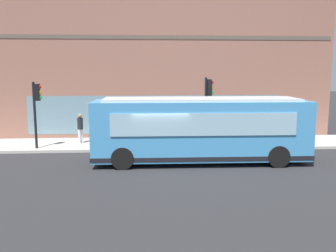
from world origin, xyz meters
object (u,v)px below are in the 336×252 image
at_px(city_bus_nearside, 200,130).
at_px(fire_hydrant, 285,136).
at_px(pedestrian_near_hydrant, 238,127).
at_px(traffic_light_down_block, 37,102).
at_px(pedestrian_near_building_entrance, 108,129).
at_px(pedestrian_walking_along_curb, 80,126).
at_px(traffic_light_near_corner, 208,99).
at_px(newspaper_vending_box, 145,136).

relative_size(city_bus_nearside, fire_hydrant, 13.62).
distance_m(city_bus_nearside, pedestrian_near_hydrant, 4.47).
relative_size(traffic_light_down_block, pedestrian_near_building_entrance, 2.10).
height_order(pedestrian_near_hydrant, pedestrian_walking_along_curb, pedestrian_walking_along_curb).
distance_m(traffic_light_near_corner, fire_hydrant, 5.35).
bearing_deg(newspaper_vending_box, pedestrian_near_hydrant, -92.32).
bearing_deg(newspaper_vending_box, traffic_light_down_block, 97.33).
height_order(traffic_light_down_block, pedestrian_walking_along_curb, traffic_light_down_block).
xyz_separation_m(pedestrian_near_building_entrance, pedestrian_near_hydrant, (0.27, -7.43, -0.04)).
bearing_deg(fire_hydrant, newspaper_vending_box, 89.67).
relative_size(pedestrian_near_building_entrance, pedestrian_near_hydrant, 1.04).
xyz_separation_m(pedestrian_near_hydrant, pedestrian_walking_along_curb, (0.71, 9.14, 0.04)).
height_order(pedestrian_near_building_entrance, pedestrian_near_hydrant, pedestrian_near_building_entrance).
relative_size(city_bus_nearside, traffic_light_down_block, 2.80).
xyz_separation_m(pedestrian_near_building_entrance, newspaper_vending_box, (0.49, -2.05, -0.53)).
xyz_separation_m(traffic_light_down_block, pedestrian_walking_along_curb, (1.24, -2.03, -1.52)).
height_order(traffic_light_down_block, pedestrian_near_hydrant, traffic_light_down_block).
distance_m(traffic_light_down_block, pedestrian_walking_along_curb, 2.82).
xyz_separation_m(traffic_light_near_corner, fire_hydrant, (0.75, -4.76, -2.30)).
bearing_deg(traffic_light_near_corner, city_bus_nearside, 163.09).
relative_size(pedestrian_walking_along_curb, newspaper_vending_box, 1.90).
relative_size(fire_hydrant, pedestrian_walking_along_curb, 0.43).
distance_m(city_bus_nearside, newspaper_vending_box, 4.61).
bearing_deg(pedestrian_near_hydrant, fire_hydrant, -86.57).
bearing_deg(city_bus_nearside, traffic_light_near_corner, -16.91).
distance_m(fire_hydrant, newspaper_vending_box, 8.25).
bearing_deg(pedestrian_near_building_entrance, fire_hydrant, -87.52).
distance_m(traffic_light_down_block, fire_hydrant, 14.20).
bearing_deg(traffic_light_near_corner, pedestrian_near_hydrant, -73.05).
bearing_deg(pedestrian_walking_along_curb, pedestrian_near_building_entrance, -120.07).
xyz_separation_m(city_bus_nearside, traffic_light_down_block, (2.94, 8.38, 1.10)).
bearing_deg(pedestrian_near_hydrant, pedestrian_near_building_entrance, 92.12).
bearing_deg(fire_hydrant, pedestrian_near_building_entrance, 92.48).
bearing_deg(traffic_light_near_corner, pedestrian_near_building_entrance, 86.83).
bearing_deg(pedestrian_walking_along_curb, traffic_light_down_block, 121.32).
relative_size(fire_hydrant, pedestrian_near_building_entrance, 0.43).
bearing_deg(city_bus_nearside, pedestrian_near_hydrant, -38.79).
bearing_deg(pedestrian_walking_along_curb, newspaper_vending_box, -97.48).
xyz_separation_m(pedestrian_near_building_entrance, pedestrian_walking_along_curb, (0.99, 1.70, -0.00)).
relative_size(pedestrian_near_building_entrance, pedestrian_walking_along_curb, 1.00).
bearing_deg(fire_hydrant, pedestrian_walking_along_curb, 87.42).
relative_size(traffic_light_down_block, fire_hydrant, 4.86).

